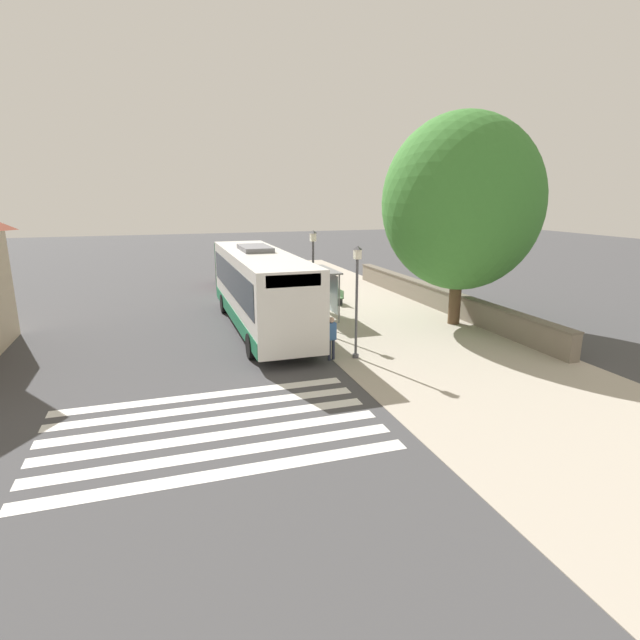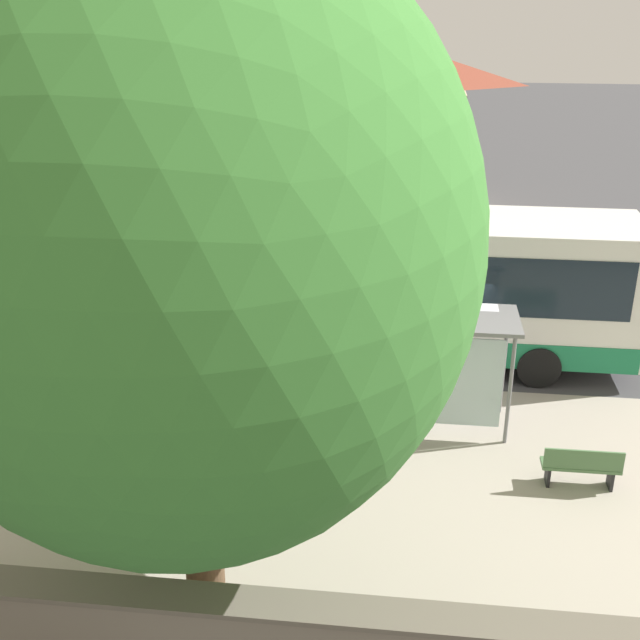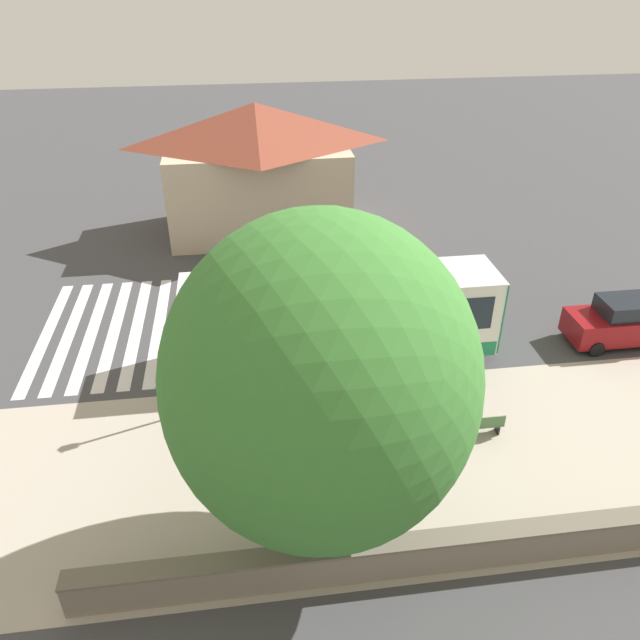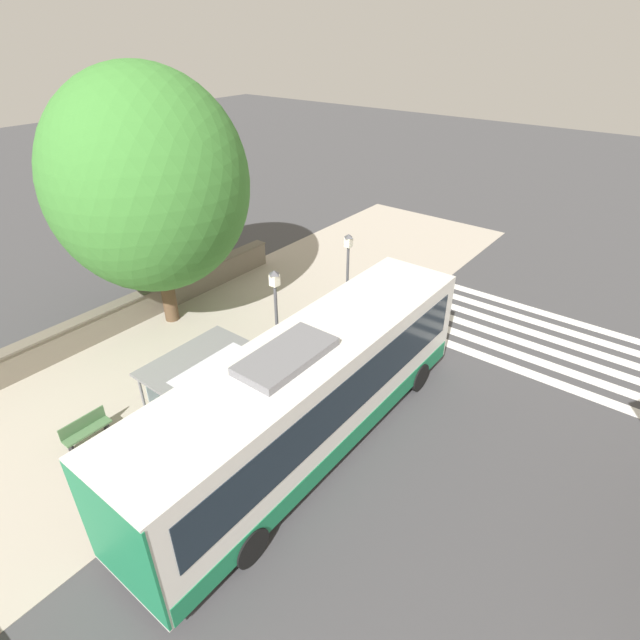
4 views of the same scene
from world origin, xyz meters
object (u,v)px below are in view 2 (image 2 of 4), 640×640
(pedestrian, at_px, (145,334))
(shade_tree, at_px, (182,241))
(bus_shelter, at_px, (437,339))
(street_lamp_far, at_px, (121,286))
(bus, at_px, (379,281))
(bench, at_px, (581,466))
(street_lamp_near, at_px, (321,282))

(pedestrian, distance_m, shade_tree, 9.56)
(bus_shelter, distance_m, street_lamp_far, 6.91)
(pedestrian, bearing_deg, street_lamp_far, 175.40)
(shade_tree, bearing_deg, street_lamp_far, 27.63)
(bus, distance_m, pedestrian, 5.76)
(street_lamp_far, bearing_deg, bus, -64.58)
(bus, relative_size, shade_tree, 1.24)
(street_lamp_far, bearing_deg, shade_tree, -152.37)
(bus, height_order, shade_tree, shade_tree)
(street_lamp_far, bearing_deg, bus_shelter, -96.68)
(bus, xyz_separation_m, pedestrian, (-1.64, 5.43, -0.97))
(bus, xyz_separation_m, street_lamp_far, (-2.62, 5.51, 0.61))
(bus_shelter, relative_size, bench, 2.28)
(street_lamp_near, bearing_deg, bus, -27.39)
(shade_tree, bearing_deg, bus_shelter, -30.50)
(bus, bearing_deg, bus_shelter, -158.71)
(pedestrian, height_order, street_lamp_near, street_lamp_near)
(bus, relative_size, pedestrian, 7.21)
(pedestrian, height_order, street_lamp_far, street_lamp_far)
(bus, distance_m, street_lamp_near, 2.65)
(bus_shelter, distance_m, street_lamp_near, 2.84)
(pedestrian, distance_m, street_lamp_near, 4.65)
(bus, height_order, street_lamp_far, street_lamp_far)
(bus_shelter, height_order, street_lamp_far, street_lamp_far)
(bus, bearing_deg, street_lamp_near, 152.61)
(bench, bearing_deg, bus, 37.15)
(street_lamp_near, relative_size, street_lamp_far, 1.07)
(pedestrian, bearing_deg, street_lamp_near, -98.06)
(shade_tree, bearing_deg, bench, -57.55)
(bench, bearing_deg, bus_shelter, 54.87)
(pedestrian, relative_size, street_lamp_far, 0.39)
(bus_shelter, height_order, pedestrian, bus_shelter)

